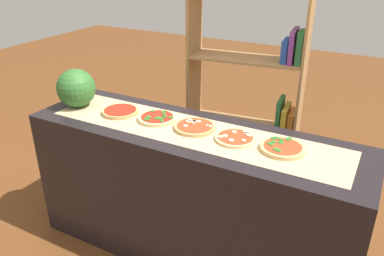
# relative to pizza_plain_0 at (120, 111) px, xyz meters

# --- Properties ---
(ground_plane) EXTENTS (12.00, 12.00, 0.00)m
(ground_plane) POSITION_rel_pizza_plain_0_xyz_m (0.53, -0.01, -0.91)
(ground_plane) COLOR brown
(counter) EXTENTS (2.04, 0.59, 0.89)m
(counter) POSITION_rel_pizza_plain_0_xyz_m (0.53, -0.01, -0.46)
(counter) COLOR black
(counter) RESTS_ON ground_plane
(parchment_paper) EXTENTS (1.80, 0.39, 0.00)m
(parchment_paper) POSITION_rel_pizza_plain_0_xyz_m (0.53, -0.01, -0.01)
(parchment_paper) COLOR tan
(parchment_paper) RESTS_ON counter
(pizza_plain_0) EXTENTS (0.23, 0.23, 0.02)m
(pizza_plain_0) POSITION_rel_pizza_plain_0_xyz_m (0.00, 0.00, 0.00)
(pizza_plain_0) COLOR tan
(pizza_plain_0) RESTS_ON parchment_paper
(pizza_spinach_1) EXTENTS (0.24, 0.24, 0.03)m
(pizza_spinach_1) POSITION_rel_pizza_plain_0_xyz_m (0.27, 0.03, -0.00)
(pizza_spinach_1) COLOR #E5C17F
(pizza_spinach_1) RESTS_ON parchment_paper
(pizza_mushroom_2) EXTENTS (0.24, 0.24, 0.03)m
(pizza_mushroom_2) POSITION_rel_pizza_plain_0_xyz_m (0.53, 0.02, -0.00)
(pizza_mushroom_2) COLOR tan
(pizza_mushroom_2) RESTS_ON parchment_paper
(pizza_mushroom_3) EXTENTS (0.23, 0.23, 0.03)m
(pizza_mushroom_3) POSITION_rel_pizza_plain_0_xyz_m (0.79, 0.00, -0.00)
(pizza_mushroom_3) COLOR #E5C17F
(pizza_mushroom_3) RESTS_ON parchment_paper
(pizza_spinach_4) EXTENTS (0.24, 0.24, 0.03)m
(pizza_spinach_4) POSITION_rel_pizza_plain_0_xyz_m (1.06, 0.01, 0.00)
(pizza_spinach_4) COLOR #DBB26B
(pizza_spinach_4) RESTS_ON parchment_paper
(watermelon) EXTENTS (0.25, 0.25, 0.25)m
(watermelon) POSITION_rel_pizza_plain_0_xyz_m (-0.33, -0.03, 0.11)
(watermelon) COLOR #2D6628
(watermelon) RESTS_ON counter
(bookshelf) EXTENTS (0.90, 0.39, 1.65)m
(bookshelf) POSITION_rel_pizza_plain_0_xyz_m (0.60, 0.93, -0.16)
(bookshelf) COLOR #A87A47
(bookshelf) RESTS_ON ground_plane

